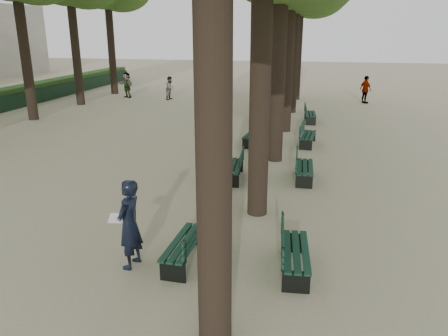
# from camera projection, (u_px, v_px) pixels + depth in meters

# --- Properties ---
(ground) EXTENTS (120.00, 120.00, 0.00)m
(ground) POSITION_uv_depth(u_px,v_px,m) (167.00, 263.00, 9.13)
(ground) COLOR tan
(ground) RESTS_ON ground
(bench_left_0) EXTENTS (0.63, 1.82, 0.92)m
(bench_left_0) POSITION_uv_depth(u_px,v_px,m) (185.00, 250.00, 9.13)
(bench_left_0) COLOR black
(bench_left_0) RESTS_ON ground
(bench_left_1) EXTENTS (0.72, 1.84, 0.92)m
(bench_left_1) POSITION_uv_depth(u_px,v_px,m) (233.00, 171.00, 14.16)
(bench_left_1) COLOR black
(bench_left_1) RESTS_ON ground
(bench_left_2) EXTENTS (0.75, 1.85, 0.92)m
(bench_left_2) POSITION_uv_depth(u_px,v_px,m) (253.00, 138.00, 18.42)
(bench_left_2) COLOR black
(bench_left_2) RESTS_ON ground
(bench_left_3) EXTENTS (0.76, 1.85, 0.92)m
(bench_left_3) POSITION_uv_depth(u_px,v_px,m) (266.00, 116.00, 22.98)
(bench_left_3) COLOR black
(bench_left_3) RESTS_ON ground
(bench_right_0) EXTENTS (0.72, 1.84, 0.92)m
(bench_right_0) POSITION_uv_depth(u_px,v_px,m) (295.00, 259.00, 8.78)
(bench_right_0) COLOR black
(bench_right_0) RESTS_ON ground
(bench_right_1) EXTENTS (0.63, 1.82, 0.92)m
(bench_right_1) POSITION_uv_depth(u_px,v_px,m) (304.00, 172.00, 14.08)
(bench_right_1) COLOR black
(bench_right_1) RESTS_ON ground
(bench_right_2) EXTENTS (0.71, 1.84, 0.92)m
(bench_right_2) POSITION_uv_depth(u_px,v_px,m) (308.00, 139.00, 18.28)
(bench_right_2) COLOR black
(bench_right_2) RESTS_ON ground
(bench_right_3) EXTENTS (0.69, 1.83, 0.92)m
(bench_right_3) POSITION_uv_depth(u_px,v_px,m) (310.00, 117.00, 22.81)
(bench_right_3) COLOR black
(bench_right_3) RESTS_ON ground
(man_with_map) EXTENTS (0.67, 0.79, 1.88)m
(man_with_map) POSITION_uv_depth(u_px,v_px,m) (129.00, 224.00, 8.76)
(man_with_map) COLOR black
(man_with_map) RESTS_ON ground
(pedestrian_c) EXTENTS (0.88, 1.06, 1.78)m
(pedestrian_c) POSITION_uv_depth(u_px,v_px,m) (366.00, 90.00, 28.41)
(pedestrian_c) COLOR #262628
(pedestrian_c) RESTS_ON ground
(pedestrian_e) EXTENTS (1.56, 1.22, 1.78)m
(pedestrian_e) POSITION_uv_depth(u_px,v_px,m) (127.00, 85.00, 30.80)
(pedestrian_e) COLOR #262628
(pedestrian_e) RESTS_ON ground
(pedestrian_d) EXTENTS (0.89, 0.78, 1.73)m
(pedestrian_d) POSITION_uv_depth(u_px,v_px,m) (228.00, 82.00, 32.52)
(pedestrian_d) COLOR #262628
(pedestrian_d) RESTS_ON ground
(pedestrian_a) EXTENTS (0.50, 0.82, 1.58)m
(pedestrian_a) POSITION_uv_depth(u_px,v_px,m) (170.00, 88.00, 29.91)
(pedestrian_a) COLOR #262628
(pedestrian_a) RESTS_ON ground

